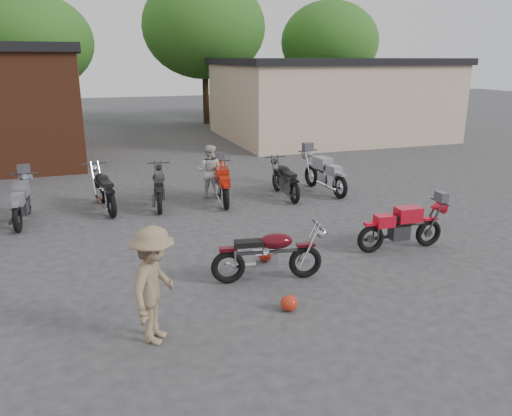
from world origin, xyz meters
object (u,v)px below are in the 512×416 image
object	(u,v)px
vintage_motorcycle	(270,251)
row_bike_1	(21,199)
sportbike	(403,224)
row_bike_4	(223,182)
row_bike_5	(285,177)
helmet	(289,303)
row_bike_3	(159,186)
row_bike_6	(324,172)
row_bike_2	(104,187)
person_light	(210,171)
person_tan	(155,285)

from	to	relation	value
vintage_motorcycle	row_bike_1	world-z (taller)	row_bike_1
sportbike	row_bike_4	bearing A→B (deg)	122.23
sportbike	row_bike_5	world-z (taller)	row_bike_5
helmet	row_bike_1	size ratio (longest dim) A/B	0.14
vintage_motorcycle	row_bike_4	world-z (taller)	row_bike_4
row_bike_3	row_bike_4	distance (m)	1.70
sportbike	row_bike_6	distance (m)	4.69
row_bike_2	row_bike_5	xyz separation A→B (m)	(4.90, -0.34, -0.04)
vintage_motorcycle	helmet	size ratio (longest dim) A/B	7.01
sportbike	row_bike_3	world-z (taller)	row_bike_3
person_light	person_tan	distance (m)	7.45
vintage_motorcycle	row_bike_4	xyz separation A→B (m)	(0.54, 5.09, 0.00)
helmet	person_tan	bearing A→B (deg)	-174.78
helmet	person_light	bearing A→B (deg)	86.46
helmet	row_bike_5	size ratio (longest dim) A/B	0.14
person_light	row_bike_3	world-z (taller)	person_light
vintage_motorcycle	person_light	xyz separation A→B (m)	(0.33, 5.70, 0.19)
row_bike_2	row_bike_3	xyz separation A→B (m)	(1.40, -0.12, -0.04)
person_tan	row_bike_1	xyz separation A→B (m)	(-2.29, 6.28, -0.26)
row_bike_3	row_bike_5	size ratio (longest dim) A/B	1.00
helmet	row_bike_6	bearing A→B (deg)	59.49
row_bike_4	row_bike_2	bearing A→B (deg)	93.17
row_bike_1	row_bike_3	distance (m)	3.32
person_tan	row_bike_3	xyz separation A→B (m)	(1.01, 6.61, -0.27)
row_bike_3	row_bike_4	world-z (taller)	row_bike_3
sportbike	person_tan	bearing A→B (deg)	-157.54
row_bike_1	row_bike_3	xyz separation A→B (m)	(3.30, 0.33, -0.01)
row_bike_1	row_bike_4	world-z (taller)	row_bike_1
person_light	row_bike_5	size ratio (longest dim) A/B	0.77
row_bike_4	person_tan	bearing A→B (deg)	166.22
row_bike_4	row_bike_6	size ratio (longest dim) A/B	0.92
vintage_motorcycle	row_bike_6	bearing A→B (deg)	63.98
helmet	sportbike	bearing A→B (deg)	27.67
person_light	row_bike_1	world-z (taller)	person_light
person_tan	row_bike_3	size ratio (longest dim) A/B	0.86
person_light	person_tan	world-z (taller)	person_tan
row_bike_2	person_light	bearing A→B (deg)	-94.05
sportbike	row_bike_6	world-z (taller)	row_bike_6
vintage_motorcycle	row_bike_6	xyz separation A→B (m)	(3.64, 5.19, 0.05)
row_bike_5	helmet	bearing A→B (deg)	160.00
row_bike_3	row_bike_5	distance (m)	3.50
row_bike_2	row_bike_6	xyz separation A→B (m)	(6.18, -0.22, 0.01)
person_light	row_bike_2	xyz separation A→B (m)	(-2.88, -0.29, -0.15)
row_bike_2	row_bike_3	size ratio (longest dim) A/B	1.06
row_bike_3	row_bike_6	xyz separation A→B (m)	(4.78, -0.09, 0.04)
helmet	person_light	world-z (taller)	person_light
sportbike	row_bike_4	world-z (taller)	row_bike_4
person_tan	person_light	bearing A→B (deg)	10.06
person_light	row_bike_2	world-z (taller)	person_light
row_bike_1	row_bike_3	bearing A→B (deg)	-81.49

